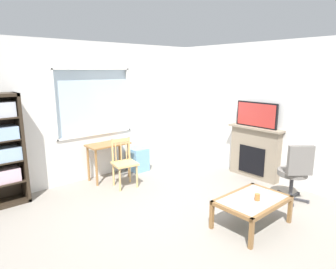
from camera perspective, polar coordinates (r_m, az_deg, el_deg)
The scene contains 11 objects.
ground at distance 4.45m, azimuth 2.14°, elevation -16.70°, with size 6.00×6.07×0.02m, color gray.
wall_back_with_window at distance 6.04m, azimuth -14.45°, elevation 4.11°, with size 5.00×0.15×2.69m.
wall_right at distance 6.00m, azimuth 20.46°, elevation 3.90°, with size 0.12×5.27×2.69m, color silver.
desk_under_window at distance 5.94m, azimuth -11.53°, elevation -3.02°, with size 0.82×0.44×0.74m.
wooden_chair at distance 5.57m, azimuth -8.57°, elevation -5.39°, with size 0.48×0.47×0.90m.
plastic_drawer_unit at distance 6.45m, azimuth -5.89°, elevation -4.79°, with size 0.35×0.40×0.50m, color #72ADDB.
fireplace at distance 6.19m, azimuth 16.49°, elevation -3.31°, with size 0.26×1.15×1.05m.
tv at distance 6.02m, azimuth 16.85°, elevation 3.72°, with size 0.06×0.88×0.50m.
office_chair at distance 5.26m, azimuth 23.52°, elevation -6.35°, with size 0.62×0.62×1.00m.
coffee_table at distance 4.35m, azimuth 16.09°, elevation -12.54°, with size 1.02×0.68×0.41m.
sippy_cup at distance 4.28m, azimuth 16.99°, elevation -11.57°, with size 0.07×0.07×0.09m, color orange.
Camera 1 is at (-2.67, -2.83, 2.16)m, focal length 31.32 mm.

